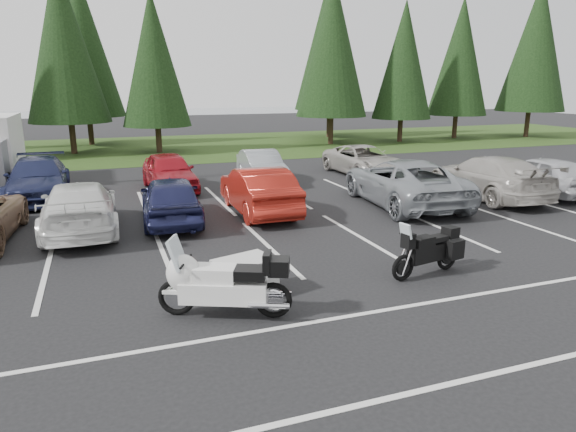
# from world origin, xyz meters

# --- Properties ---
(ground) EXTENTS (120.00, 120.00, 0.00)m
(ground) POSITION_xyz_m (0.00, 0.00, 0.00)
(ground) COLOR black
(ground) RESTS_ON ground
(grass_strip) EXTENTS (80.00, 16.00, 0.01)m
(grass_strip) POSITION_xyz_m (0.00, 24.00, 0.01)
(grass_strip) COLOR #233A12
(grass_strip) RESTS_ON ground
(lake_water) EXTENTS (70.00, 50.00, 0.02)m
(lake_water) POSITION_xyz_m (4.00, 55.00, 0.00)
(lake_water) COLOR slate
(lake_water) RESTS_ON ground
(stall_markings) EXTENTS (32.00, 16.00, 0.01)m
(stall_markings) POSITION_xyz_m (0.00, 2.00, 0.00)
(stall_markings) COLOR silver
(stall_markings) RESTS_ON ground
(conifer_4) EXTENTS (4.80, 4.80, 11.17)m
(conifer_4) POSITION_xyz_m (-5.00, 22.90, 6.53)
(conifer_4) COLOR #332316
(conifer_4) RESTS_ON ground
(conifer_5) EXTENTS (4.14, 4.14, 9.63)m
(conifer_5) POSITION_xyz_m (0.00, 21.60, 5.63)
(conifer_5) COLOR #332316
(conifer_5) RESTS_ON ground
(conifer_6) EXTENTS (4.93, 4.93, 11.48)m
(conifer_6) POSITION_xyz_m (12.00, 22.10, 6.71)
(conifer_6) COLOR #332316
(conifer_6) RESTS_ON ground
(conifer_7) EXTENTS (4.27, 4.27, 9.94)m
(conifer_7) POSITION_xyz_m (17.50, 21.80, 5.81)
(conifer_7) COLOR #332316
(conifer_7) RESTS_ON ground
(conifer_8) EXTENTS (4.53, 4.53, 10.56)m
(conifer_8) POSITION_xyz_m (23.00, 22.60, 6.17)
(conifer_8) COLOR #332316
(conifer_8) RESTS_ON ground
(conifer_9) EXTENTS (5.19, 5.19, 12.10)m
(conifer_9) POSITION_xyz_m (29.00, 21.30, 7.07)
(conifer_9) COLOR #332316
(conifer_9) RESTS_ON ground
(conifer_back_b) EXTENTS (4.97, 4.97, 11.58)m
(conifer_back_b) POSITION_xyz_m (-4.00, 27.50, 6.77)
(conifer_back_b) COLOR #332316
(conifer_back_b) RESTS_ON ground
(conifer_back_c) EXTENTS (5.50, 5.50, 12.81)m
(conifer_back_c) POSITION_xyz_m (14.00, 26.80, 7.49)
(conifer_back_c) COLOR #332316
(conifer_back_c) RESTS_ON ground
(car_near_3) EXTENTS (2.06, 5.06, 1.47)m
(car_near_3) POSITION_xyz_m (-4.20, 4.27, 0.73)
(car_near_3) COLOR white
(car_near_3) RESTS_ON ground
(car_near_4) EXTENTS (2.05, 4.47, 1.48)m
(car_near_4) POSITION_xyz_m (-1.56, 4.44, 0.74)
(car_near_4) COLOR #1A1D43
(car_near_4) RESTS_ON ground
(car_near_5) EXTENTS (1.71, 4.73, 1.55)m
(car_near_5) POSITION_xyz_m (1.33, 4.66, 0.77)
(car_near_5) COLOR #9F1E14
(car_near_5) RESTS_ON ground
(car_near_6) EXTENTS (3.29, 6.14, 1.64)m
(car_near_6) POSITION_xyz_m (6.52, 4.04, 0.82)
(car_near_6) COLOR gray
(car_near_6) RESTS_ON ground
(car_near_7) EXTENTS (2.44, 5.57, 1.59)m
(car_near_7) POSITION_xyz_m (10.12, 3.92, 0.80)
(car_near_7) COLOR #ADA69E
(car_near_7) RESTS_ON ground
(car_near_8) EXTENTS (2.10, 4.55, 1.51)m
(car_near_8) POSITION_xyz_m (12.56, 3.71, 0.76)
(car_near_8) COLOR #BABABF
(car_near_8) RESTS_ON ground
(car_far_1) EXTENTS (2.20, 5.22, 1.50)m
(car_far_1) POSITION_xyz_m (-5.77, 9.61, 0.75)
(car_far_1) COLOR #1C2247
(car_far_1) RESTS_ON ground
(car_far_2) EXTENTS (1.99, 4.50, 1.51)m
(car_far_2) POSITION_xyz_m (-0.95, 9.53, 0.75)
(car_far_2) COLOR maroon
(car_far_2) RESTS_ON ground
(car_far_3) EXTENTS (1.71, 4.27, 1.38)m
(car_far_3) POSITION_xyz_m (3.05, 9.80, 0.69)
(car_far_3) COLOR gray
(car_far_3) RESTS_ON ground
(car_far_4) EXTENTS (2.44, 4.99, 1.37)m
(car_far_4) POSITION_xyz_m (8.15, 10.03, 0.68)
(car_far_4) COLOR #A7A199
(car_far_4) RESTS_ON ground
(touring_motorcycle) EXTENTS (2.87, 1.90, 1.53)m
(touring_motorcycle) POSITION_xyz_m (-1.56, -2.69, 0.77)
(touring_motorcycle) COLOR white
(touring_motorcycle) RESTS_ON ground
(cargo_trailer) EXTENTS (1.90, 1.41, 0.78)m
(cargo_trailer) POSITION_xyz_m (-0.94, -1.85, 0.39)
(cargo_trailer) COLOR silver
(cargo_trailer) RESTS_ON ground
(adventure_motorcycle) EXTENTS (2.29, 1.16, 1.33)m
(adventure_motorcycle) POSITION_xyz_m (3.18, -2.16, 0.66)
(adventure_motorcycle) COLOR black
(adventure_motorcycle) RESTS_ON ground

